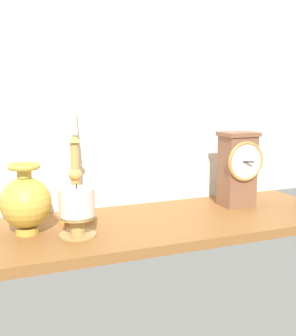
% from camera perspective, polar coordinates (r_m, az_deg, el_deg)
% --- Properties ---
extents(ground_plane, '(1.00, 0.36, 0.02)m').
position_cam_1_polar(ground_plane, '(1.09, 2.03, -7.74)').
color(ground_plane, brown).
extents(back_wall, '(1.20, 0.02, 0.65)m').
position_cam_1_polar(back_wall, '(1.21, -1.45, 10.16)').
color(back_wall, white).
rests_on(back_wall, ground_plane).
extents(mantel_clock, '(0.12, 0.10, 0.22)m').
position_cam_1_polar(mantel_clock, '(1.23, 12.42, 0.01)').
color(mantel_clock, brown).
rests_on(mantel_clock, ground_plane).
extents(candlestick_tall_left, '(0.10, 0.10, 0.37)m').
position_cam_1_polar(candlestick_tall_left, '(1.07, -10.08, -1.50)').
color(candlestick_tall_left, tan).
rests_on(candlestick_tall_left, ground_plane).
extents(brass_vase_bulbous, '(0.12, 0.12, 0.17)m').
position_cam_1_polar(brass_vase_bulbous, '(1.00, -16.66, -4.46)').
color(brass_vase_bulbous, gold).
rests_on(brass_vase_bulbous, ground_plane).
extents(pillar_candle_front, '(0.09, 0.09, 0.12)m').
position_cam_1_polar(pillar_candle_front, '(0.96, -9.85, -5.57)').
color(pillar_candle_front, '#AC884B').
rests_on(pillar_candle_front, ground_plane).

